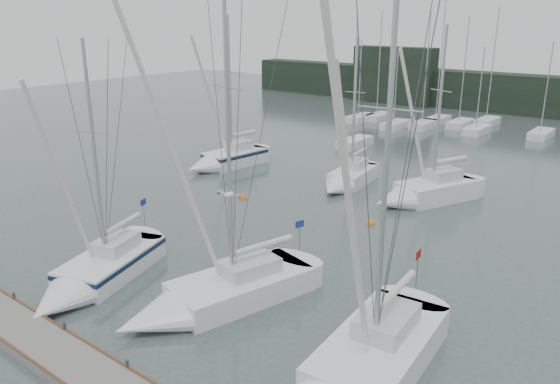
# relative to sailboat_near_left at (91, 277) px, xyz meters

# --- Properties ---
(ground) EXTENTS (160.00, 160.00, 0.00)m
(ground) POSITION_rel_sailboat_near_left_xyz_m (4.90, 0.87, -0.55)
(ground) COLOR #42514F
(ground) RESTS_ON ground
(dock) EXTENTS (24.00, 2.00, 0.40)m
(dock) POSITION_rel_sailboat_near_left_xyz_m (4.90, -4.13, -0.35)
(dock) COLOR slate
(dock) RESTS_ON ground
(far_treeline) EXTENTS (90.00, 4.00, 5.00)m
(far_treeline) POSITION_rel_sailboat_near_left_xyz_m (4.90, 62.87, 1.95)
(far_treeline) COLOR black
(far_treeline) RESTS_ON ground
(far_building_left) EXTENTS (12.00, 3.00, 8.00)m
(far_building_left) POSITION_rel_sailboat_near_left_xyz_m (-15.10, 60.87, 3.45)
(far_building_left) COLOR black
(far_building_left) RESTS_ON ground
(sailboat_near_left) EXTENTS (5.10, 8.66, 12.31)m
(sailboat_near_left) POSITION_rel_sailboat_near_left_xyz_m (0.00, 0.00, 0.00)
(sailboat_near_left) COLOR silver
(sailboat_near_left) RESTS_ON ground
(sailboat_near_center) EXTENTS (5.29, 9.64, 16.29)m
(sailboat_near_center) POSITION_rel_sailboat_near_left_xyz_m (5.71, 1.68, -0.01)
(sailboat_near_center) COLOR silver
(sailboat_near_center) RESTS_ON ground
(sailboat_near_right) EXTENTS (3.87, 10.18, 16.21)m
(sailboat_near_right) POSITION_rel_sailboat_near_left_xyz_m (13.81, 0.92, 0.04)
(sailboat_near_right) COLOR silver
(sailboat_near_right) RESTS_ON ground
(sailboat_mid_a) EXTENTS (3.58, 7.90, 13.22)m
(sailboat_mid_a) POSITION_rel_sailboat_near_left_xyz_m (-9.90, 19.42, 0.11)
(sailboat_mid_a) COLOR silver
(sailboat_mid_a) RESTS_ON ground
(sailboat_mid_b) EXTENTS (3.12, 7.17, 11.64)m
(sailboat_mid_b) POSITION_rel_sailboat_near_left_xyz_m (1.21, 21.08, -0.01)
(sailboat_mid_b) COLOR silver
(sailboat_mid_b) RESTS_ON ground
(sailboat_mid_c) EXTENTS (5.73, 8.41, 12.63)m
(sailboat_mid_c) POSITION_rel_sailboat_near_left_xyz_m (7.07, 21.14, 0.09)
(sailboat_mid_c) COLOR silver
(sailboat_mid_c) RESTS_ON ground
(buoy_b) EXTENTS (0.57, 0.57, 0.57)m
(buoy_b) POSITION_rel_sailboat_near_left_xyz_m (6.42, 15.46, -0.55)
(buoy_b) COLOR orange
(buoy_b) RESTS_ON ground
(buoy_c) EXTENTS (0.57, 0.57, 0.57)m
(buoy_c) POSITION_rel_sailboat_near_left_xyz_m (-3.13, 14.27, -0.55)
(buoy_c) COLOR orange
(buoy_c) RESTS_ON ground
(seagull) EXTENTS (1.00, 0.47, 0.20)m
(seagull) POSITION_rel_sailboat_near_left_xyz_m (7.65, 1.53, 5.27)
(seagull) COLOR white
(seagull) RESTS_ON ground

